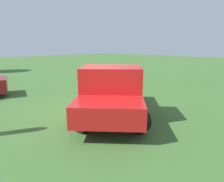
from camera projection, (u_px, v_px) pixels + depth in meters
The scene contains 2 objects.
ground_plane at pixel (96, 110), 7.99m from camera, with size 80.00×80.00×0.00m, color #3D662D.
pickup_truck at pixel (112, 91), 7.11m from camera, with size 4.60×4.91×1.80m.
Camera 1 is at (-5.73, 5.06, 2.51)m, focal length 32.49 mm.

